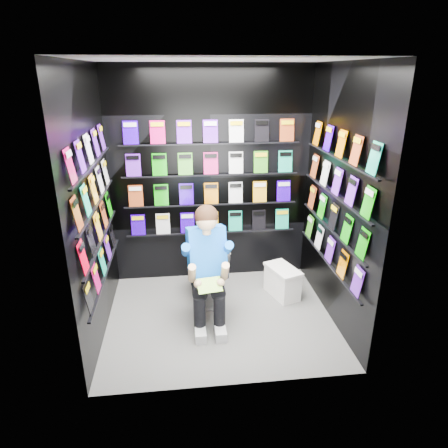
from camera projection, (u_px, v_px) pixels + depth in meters
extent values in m
plane|color=slate|center=(220.00, 317.00, 4.34)|extent=(2.40, 2.40, 0.00)
plane|color=white|center=(219.00, 59.00, 3.41)|extent=(2.40, 2.40, 0.00)
cube|color=black|center=(211.00, 178.00, 4.80)|extent=(2.40, 0.04, 2.60)
cube|color=black|center=(234.00, 246.00, 2.95)|extent=(2.40, 0.04, 2.60)
cube|color=black|center=(93.00, 209.00, 3.74)|extent=(0.04, 2.00, 2.60)
cube|color=black|center=(338.00, 200.00, 4.00)|extent=(0.04, 2.00, 2.60)
imported|color=white|center=(205.00, 270.00, 4.60)|extent=(0.53, 0.80, 0.73)
cube|color=white|center=(282.00, 283.00, 4.72)|extent=(0.37, 0.49, 0.33)
cube|color=white|center=(283.00, 269.00, 4.66)|extent=(0.40, 0.52, 0.03)
cube|color=green|center=(209.00, 285.00, 3.84)|extent=(0.25, 0.17, 0.10)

